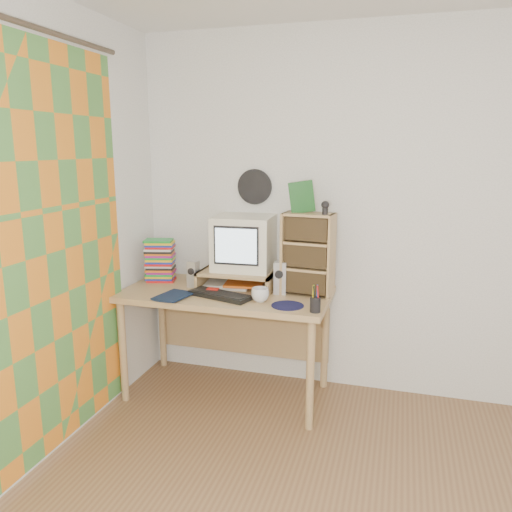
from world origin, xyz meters
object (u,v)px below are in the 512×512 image
Objects in this scene: cd_rack at (308,254)px; keyboard at (220,295)px; dvd_stack at (160,262)px; desk at (229,307)px; diary at (162,293)px; mug at (260,295)px; crt_monitor at (243,243)px.

keyboard is at bearing -150.11° from cd_rack.
desk is at bearing -20.84° from dvd_stack.
desk is at bearing 48.74° from diary.
cd_rack reaches higher than mug.
cd_rack is at bearing 44.76° from mug.
mug is at bearing -33.22° from dvd_stack.
crt_monitor is at bearing 179.14° from cd_rack.
crt_monitor reaches higher than diary.
keyboard is at bearing -87.39° from desk.
dvd_stack is (-0.56, 0.26, 0.12)m from keyboard.
crt_monitor reaches higher than mug.
cd_rack is (0.53, 0.24, 0.26)m from keyboard.
mug is 0.51× the size of diary.
mug is 0.65m from diary.
cd_rack is (0.47, -0.06, -0.04)m from crt_monitor.
crt_monitor is 3.48× the size of mug.
dvd_stack reaches higher than mug.
crt_monitor is 0.73× the size of cd_rack.
dvd_stack is 2.45× the size of mug.
keyboard is at bearing -105.40° from crt_monitor.
keyboard is 0.38m from diary.
diary is at bearing -76.31° from dvd_stack.
dvd_stack is at bearing 129.42° from diary.
diary is (-0.37, -0.08, 0.01)m from keyboard.
dvd_stack is 0.40m from diary.
diary is at bearing -174.61° from mug.
cd_rack reaches higher than diary.
dvd_stack reaches higher than keyboard.
crt_monitor is at bearing 124.51° from mug.
mug is (0.29, -0.22, 0.18)m from desk.
mug is (0.83, -0.28, -0.09)m from dvd_stack.
desk is 0.25m from keyboard.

